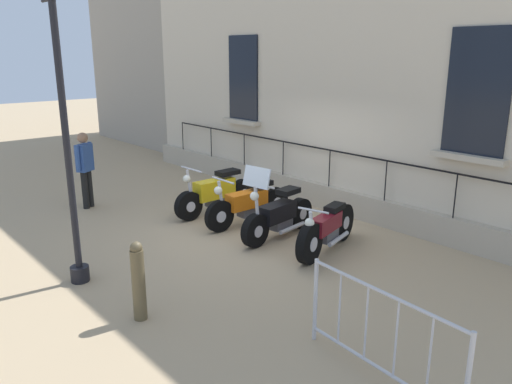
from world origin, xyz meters
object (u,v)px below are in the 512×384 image
Objects in this scene: motorcycle_yellow at (216,194)px; bollard at (138,281)px; motorcycle_maroon at (327,229)px; motorcycle_orange at (248,204)px; crowd_barrier at (381,333)px; lamppost at (61,86)px; pedestrian_standing at (85,166)px; motorcycle_black at (278,216)px.

motorcycle_yellow is 4.53m from bollard.
bollard reaches higher than motorcycle_maroon.
motorcycle_yellow is at bearing -86.72° from motorcycle_orange.
crowd_barrier reaches higher than motorcycle_maroon.
lamppost reaches higher than bollard.
bollard is 5.40m from pedestrian_standing.
motorcycle_black is 0.45× the size of lamppost.
motorcycle_maroon is (-0.17, 1.05, -0.02)m from motorcycle_black.
bollard is at bearing 73.55° from pedestrian_standing.
lamppost is (3.59, 1.33, 2.50)m from motorcycle_yellow.
crowd_barrier is (2.23, 4.74, 0.14)m from motorcycle_orange.
bollard is (3.60, -0.06, 0.14)m from motorcycle_maroon.
lamppost reaches higher than pedestrian_standing.
crowd_barrier is (2.15, 3.79, 0.14)m from motorcycle_black.
motorcycle_black is 4.36m from crowd_barrier.
lamppost reaches higher than crowd_barrier.
pedestrian_standing is at bearing -49.12° from motorcycle_yellow.
bollard is at bearing 40.52° from motorcycle_yellow.
motorcycle_orange is 1.08× the size of motorcycle_black.
pedestrian_standing is at bearing -91.79° from crowd_barrier.
motorcycle_black is 0.97× the size of crowd_barrier.
motorcycle_orange is 1.05× the size of crowd_barrier.
lamppost is (3.74, -1.67, 2.53)m from motorcycle_maroon.
bollard is (3.50, 1.94, 0.12)m from motorcycle_orange.
motorcycle_maroon is at bearing 92.87° from motorcycle_yellow.
motorcycle_yellow is 1.24× the size of pedestrian_standing.
motorcycle_yellow is 1.07× the size of motorcycle_maroon.
pedestrian_standing reaches higher than motorcycle_black.
motorcycle_maroon is (-0.09, 2.00, -0.02)m from motorcycle_orange.
lamppost is 5.20m from crowd_barrier.
pedestrian_standing reaches higher than motorcycle_maroon.
pedestrian_standing is at bearing -115.15° from lamppost.
lamppost is at bearing 64.85° from pedestrian_standing.
crowd_barrier is (-1.42, 4.42, -2.36)m from lamppost.
pedestrian_standing is (-1.52, -5.16, 0.42)m from bollard.
motorcycle_yellow is 0.48× the size of lamppost.
bollard is (1.28, -2.80, -0.02)m from crowd_barrier.
crowd_barrier is at bearing 107.79° from lamppost.
bollard is at bearing -65.52° from crowd_barrier.
motorcycle_orange is 1.24× the size of pedestrian_standing.
crowd_barrier is (2.32, 2.74, 0.16)m from motorcycle_maroon.
crowd_barrier is 3.08m from bollard.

